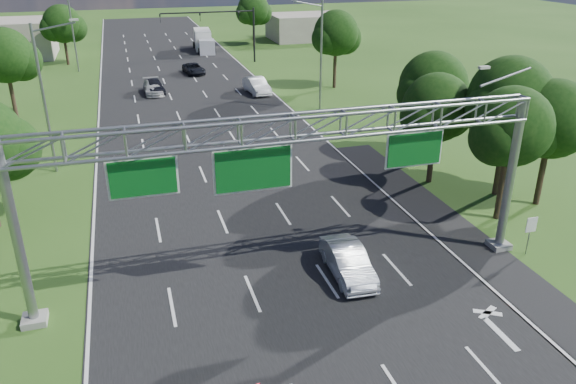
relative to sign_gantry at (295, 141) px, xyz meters
name	(u,v)px	position (x,y,z in m)	size (l,w,h in m)	color
ground	(220,155)	(-0.33, 18.00, -6.89)	(220.00, 220.00, 0.00)	#294D17
road	(220,155)	(-0.33, 18.00, -6.89)	(18.00, 180.00, 0.02)	black
road_flare	(455,233)	(9.87, 2.00, -6.89)	(3.00, 30.00, 0.02)	black
sign_gantry	(295,141)	(0.00, 0.00, 0.00)	(23.50, 1.00, 9.56)	gray
regulatory_sign	(531,228)	(12.07, -1.02, -5.38)	(0.60, 0.08, 2.10)	gray
traffic_signal	(227,23)	(7.15, 53.00, -1.72)	(12.21, 0.24, 7.00)	black
streetlight_l_near	(46,92)	(-11.63, 18.00, -1.31)	(2.97, 0.22, 10.16)	gray
streetlight_l_far	(74,25)	(-11.63, 53.00, -1.31)	(2.97, 0.22, 10.16)	gray
streetlight_r_mid	(319,50)	(10.97, 28.00, -1.31)	(2.97, 0.22, 10.16)	gray
tree_cluster_right	(486,108)	(14.47, 7.19, -1.58)	(9.91, 14.60, 8.68)	#2D2116
tree_verge_lb	(6,58)	(-16.25, 33.04, -1.48)	(5.76, 4.80, 8.06)	#2D2116
tree_verge_lc	(63,26)	(-13.25, 58.04, -1.92)	(5.76, 4.80, 7.62)	#2D2116
tree_verge_rd	(336,35)	(15.75, 36.04, -1.26)	(5.76, 4.80, 8.28)	#2D2116
tree_verge_re	(254,11)	(13.75, 66.04, -1.70)	(5.76, 4.80, 7.84)	#2D2116
building_left	(0,39)	(-22.33, 66.00, -4.39)	(14.00, 10.00, 5.00)	gray
building_right	(307,27)	(23.67, 70.00, -4.89)	(12.00, 9.00, 4.00)	gray
silver_sedan	(348,262)	(2.57, -0.27, -6.15)	(1.56, 4.49, 1.48)	silver
car_queue_a	(153,87)	(-3.68, 38.78, -6.20)	(1.94, 4.77, 1.38)	silver
car_queue_b	(194,69)	(1.78, 47.58, -6.26)	(2.08, 4.51, 1.25)	black
car_queue_c	(154,86)	(-3.57, 38.87, -6.12)	(1.82, 4.51, 1.54)	black
car_queue_d	(257,86)	(6.85, 35.89, -6.07)	(1.74, 4.98, 1.64)	white
box_truck	(203,41)	(5.41, 63.46, -5.47)	(2.75, 8.01, 2.97)	white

